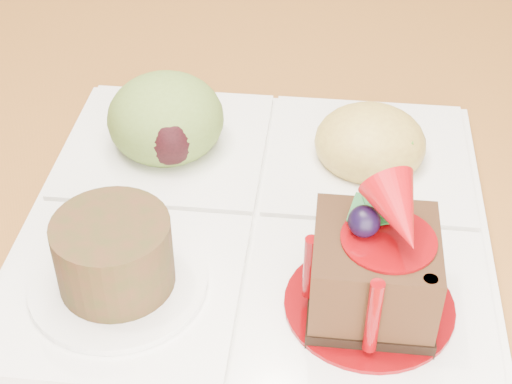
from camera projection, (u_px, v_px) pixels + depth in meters
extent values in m
plane|color=#533117|center=(125.00, 333.00, 1.39)|extent=(6.00, 6.00, 0.00)
cylinder|color=#311D10|center=(507.00, 155.00, 1.45)|extent=(0.04, 0.04, 0.42)
cylinder|color=#311D10|center=(318.00, 132.00, 1.51)|extent=(0.04, 0.04, 0.42)
cylinder|color=#311D10|center=(501.00, 61.00, 1.72)|extent=(0.04, 0.04, 0.42)
cylinder|color=#311D10|center=(341.00, 44.00, 1.77)|extent=(0.04, 0.04, 0.42)
cube|color=white|center=(256.00, 229.00, 0.48)|extent=(0.35, 0.35, 0.01)
cube|color=white|center=(368.00, 310.00, 0.41)|extent=(0.16, 0.16, 0.01)
cube|color=white|center=(120.00, 290.00, 0.43)|extent=(0.16, 0.16, 0.01)
cube|color=white|center=(168.00, 145.00, 0.53)|extent=(0.16, 0.16, 0.01)
cube|color=white|center=(368.00, 158.00, 0.52)|extent=(0.16, 0.16, 0.01)
cylinder|color=#6C0407|center=(369.00, 305.00, 0.41)|extent=(0.09, 0.09, 0.00)
cube|color=black|center=(370.00, 301.00, 0.41)|extent=(0.08, 0.08, 0.01)
cube|color=black|center=(374.00, 267.00, 0.39)|extent=(0.08, 0.08, 0.04)
cylinder|color=#6C0407|center=(378.00, 236.00, 0.38)|extent=(0.05, 0.05, 0.00)
sphere|color=black|center=(364.00, 221.00, 0.38)|extent=(0.02, 0.02, 0.02)
cone|color=#A10A0F|center=(400.00, 214.00, 0.37)|extent=(0.03, 0.05, 0.04)
cube|color=#124A1B|center=(377.00, 210.00, 0.39)|extent=(0.01, 0.02, 0.01)
cube|color=#124A1B|center=(361.00, 209.00, 0.39)|extent=(0.02, 0.02, 0.01)
cylinder|color=#6C0407|center=(373.00, 317.00, 0.37)|extent=(0.01, 0.01, 0.04)
cylinder|color=#6C0407|center=(425.00, 309.00, 0.37)|extent=(0.01, 0.01, 0.04)
cylinder|color=#6C0407|center=(310.00, 267.00, 0.39)|extent=(0.01, 0.01, 0.04)
cylinder|color=white|center=(119.00, 283.00, 0.42)|extent=(0.10, 0.10, 0.00)
cylinder|color=#4B2315|center=(114.00, 253.00, 0.41)|extent=(0.06, 0.06, 0.04)
cylinder|color=#4B2010|center=(111.00, 233.00, 0.40)|extent=(0.05, 0.05, 0.00)
ellipsoid|color=olive|center=(166.00, 118.00, 0.52)|extent=(0.08, 0.08, 0.06)
ellipsoid|color=black|center=(170.00, 140.00, 0.50)|extent=(0.04, 0.03, 0.03)
ellipsoid|color=gold|center=(370.00, 143.00, 0.51)|extent=(0.07, 0.07, 0.04)
cube|color=orange|center=(390.00, 133.00, 0.51)|extent=(0.02, 0.02, 0.02)
cube|color=#3C7B1A|center=(369.00, 123.00, 0.52)|extent=(0.02, 0.02, 0.02)
cube|color=orange|center=(349.00, 133.00, 0.51)|extent=(0.02, 0.02, 0.02)
cube|color=#3C7B1A|center=(347.00, 142.00, 0.50)|extent=(0.02, 0.02, 0.02)
cube|color=orange|center=(374.00, 150.00, 0.49)|extent=(0.02, 0.02, 0.02)
cube|color=#3C7B1A|center=(400.00, 144.00, 0.50)|extent=(0.02, 0.02, 0.02)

